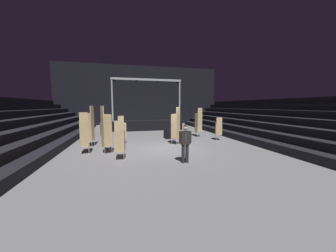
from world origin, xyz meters
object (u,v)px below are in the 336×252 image
object	(u,v)px
chair_stack_mid_right	(198,122)
chair_stack_rear_left	(89,126)
chair_stack_mid_centre	(122,130)
chair_stack_aisle_left	(84,133)
chair_stack_rear_right	(120,140)
chair_stack_rear_centre	(219,129)
chair_stack_front_left	(106,130)
chair_stack_front_right	(104,129)
stage_riser	(146,124)
chair_stack_mid_left	(176,126)
man_with_tie	(185,141)
equipment_road_case	(170,134)

from	to	relation	value
chair_stack_mid_right	chair_stack_rear_left	world-z (taller)	chair_stack_rear_left
chair_stack_mid_centre	chair_stack_aisle_left	size ratio (longest dim) A/B	0.85
chair_stack_mid_centre	chair_stack_rear_right	xyz separation A→B (m)	(-0.05, -3.73, 0.00)
chair_stack_mid_right	chair_stack_rear_centre	distance (m)	1.98
chair_stack_front_left	chair_stack_aisle_left	xyz separation A→B (m)	(-1.15, 0.20, -0.17)
chair_stack_mid_right	chair_stack_rear_left	bearing A→B (deg)	-177.34
chair_stack_front_left	chair_stack_aisle_left	bearing A→B (deg)	-124.00
chair_stack_mid_right	chair_stack_front_left	bearing A→B (deg)	-160.94
chair_stack_front_right	chair_stack_rear_centre	distance (m)	8.47
chair_stack_front_right	chair_stack_aisle_left	xyz separation A→B (m)	(-0.63, -3.45, 0.21)
chair_stack_rear_right	chair_stack_rear_centre	distance (m)	7.84
chair_stack_mid_right	chair_stack_rear_centre	size ratio (longest dim) A/B	1.40
stage_riser	chair_stack_rear_left	size ratio (longest dim) A/B	2.87
chair_stack_front_left	chair_stack_mid_left	world-z (taller)	chair_stack_front_left
chair_stack_rear_centre	man_with_tie	bearing A→B (deg)	-114.03
chair_stack_mid_right	chair_stack_rear_left	distance (m)	8.30
chair_stack_front_right	chair_stack_mid_left	distance (m)	5.31
chair_stack_rear_centre	equipment_road_case	bearing A→B (deg)	174.28
chair_stack_front_left	equipment_road_case	xyz separation A→B (m)	(4.44, 3.51, -0.97)
equipment_road_case	chair_stack_rear_left	bearing A→B (deg)	-165.16
stage_riser	chair_stack_rear_right	xyz separation A→B (m)	(-2.54, -10.78, 0.33)
chair_stack_front_left	chair_stack_mid_left	xyz separation A→B (m)	(4.25, 1.33, -0.04)
man_with_tie	chair_stack_mid_right	world-z (taller)	chair_stack_mid_right
equipment_road_case	chair_stack_rear_centre	bearing A→B (deg)	-24.33
chair_stack_rear_left	chair_stack_rear_right	size ratio (longest dim) A/B	1.36
chair_stack_front_left	chair_stack_mid_right	size ratio (longest dim) A/B	1.07
chair_stack_rear_left	equipment_road_case	distance (m)	5.91
chair_stack_rear_centre	chair_stack_aisle_left	bearing A→B (deg)	-150.00
man_with_tie	chair_stack_front_right	xyz separation A→B (m)	(-4.09, 6.23, -0.07)
chair_stack_front_left	chair_stack_rear_left	xyz separation A→B (m)	(-1.20, 2.02, 0.00)
chair_stack_front_left	chair_stack_front_right	size ratio (longest dim) A/B	1.43
man_with_tie	chair_stack_front_right	world-z (taller)	chair_stack_front_right
chair_stack_rear_centre	stage_riser	bearing A→B (deg)	140.11
chair_stack_front_right	equipment_road_case	distance (m)	5.00
chair_stack_mid_left	chair_stack_rear_centre	size ratio (longest dim) A/B	1.45
chair_stack_rear_right	chair_stack_front_right	bearing A→B (deg)	110.54
chair_stack_rear_centre	chair_stack_aisle_left	xyz separation A→B (m)	(-8.94, -1.80, 0.25)
chair_stack_aisle_left	equipment_road_case	world-z (taller)	chair_stack_aisle_left
chair_stack_aisle_left	chair_stack_rear_left	bearing A→B (deg)	77.67
chair_stack_mid_left	man_with_tie	bearing A→B (deg)	-142.52
chair_stack_front_left	chair_stack_aisle_left	size ratio (longest dim) A/B	1.15
chair_stack_front_left	chair_stack_mid_right	distance (m)	7.87
man_with_tie	chair_stack_mid_right	size ratio (longest dim) A/B	0.72
chair_stack_front_left	chair_stack_front_right	distance (m)	3.70
chair_stack_mid_left	chair_stack_rear_right	xyz separation A→B (m)	(-3.52, -2.74, -0.29)
man_with_tie	chair_stack_rear_left	distance (m)	6.63
stage_riser	chair_stack_mid_centre	xyz separation A→B (m)	(-2.49, -7.06, 0.33)
chair_stack_mid_right	chair_stack_rear_left	size ratio (longest dim) A/B	0.93
stage_riser	chair_stack_aisle_left	bearing A→B (deg)	-115.69
chair_stack_front_left	chair_stack_rear_right	distance (m)	1.62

